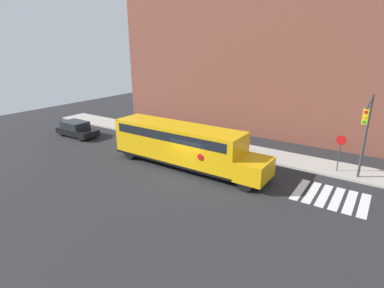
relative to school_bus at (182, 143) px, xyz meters
The scene contains 8 objects.
ground_plane 2.36m from the school_bus, 37.64° to the right, with size 60.00×60.00×0.00m, color #28282B.
sidewalk_strip 5.93m from the school_bus, 77.44° to the left, with size 44.00×3.00×0.15m.
building_backdrop 13.05m from the school_bus, 84.14° to the left, with size 32.00×4.00×13.29m.
crosswalk_stripes 10.22m from the school_bus, ahead, with size 4.00×3.20×0.01m.
school_bus is the anchor object (origin of this frame).
parked_car 13.02m from the school_bus, behind, with size 4.38×1.84×1.47m.
stop_sign 10.88m from the school_bus, 27.39° to the left, with size 0.65×0.10×2.74m.
traffic_light 11.74m from the school_bus, 17.98° to the left, with size 0.28×3.75×5.64m.
Camera 1 is at (10.77, -15.62, 8.52)m, focal length 28.00 mm.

